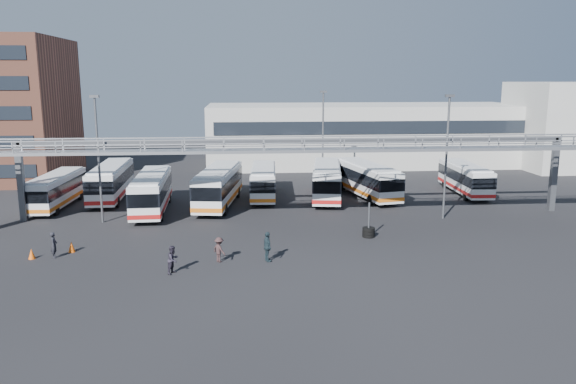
{
  "coord_description": "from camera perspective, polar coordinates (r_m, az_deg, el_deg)",
  "views": [
    {
      "loc": [
        -4.7,
        -37.2,
        11.48
      ],
      "look_at": [
        -1.07,
        6.0,
        2.67
      ],
      "focal_mm": 35.0,
      "sensor_mm": 36.0,
      "label": 1
    }
  ],
  "objects": [
    {
      "name": "bus_4",
      "position": [
        54.69,
        -2.51,
        1.16
      ],
      "size": [
        2.9,
        10.18,
        3.05
      ],
      "rotation": [
        0.0,
        0.0,
        -0.06
      ],
      "color": "silver",
      "rests_on": "ground"
    },
    {
      "name": "gantry",
      "position": [
        43.74,
        1.42,
        3.63
      ],
      "size": [
        51.4,
        5.15,
        7.1
      ],
      "color": "gray",
      "rests_on": "ground"
    },
    {
      "name": "cone_right",
      "position": [
        40.54,
        -21.13,
        -5.22
      ],
      "size": [
        0.5,
        0.5,
        0.73
      ],
      "primitive_type": "cone",
      "rotation": [
        0.0,
        0.0,
        -0.1
      ],
      "color": "#DC530C",
      "rests_on": "ground"
    },
    {
      "name": "pedestrian_a",
      "position": [
        39.57,
        -22.69,
        -4.99
      ],
      "size": [
        0.49,
        0.68,
        1.73
      ],
      "primitive_type": "imported",
      "rotation": [
        0.0,
        0.0,
        1.7
      ],
      "color": "black",
      "rests_on": "ground"
    },
    {
      "name": "cone_left",
      "position": [
        40.06,
        -24.6,
        -5.72
      ],
      "size": [
        0.57,
        0.57,
        0.69
      ],
      "primitive_type": "cone",
      "rotation": [
        0.0,
        0.0,
        0.4
      ],
      "color": "#DC530C",
      "rests_on": "ground"
    },
    {
      "name": "bus_6",
      "position": [
        55.39,
        8.0,
        1.34
      ],
      "size": [
        4.68,
        11.19,
        3.31
      ],
      "rotation": [
        0.0,
        0.0,
        0.2
      ],
      "color": "silver",
      "rests_on": "ground"
    },
    {
      "name": "ground",
      "position": [
        39.22,
        2.31,
        -5.54
      ],
      "size": [
        140.0,
        140.0,
        0.0
      ],
      "primitive_type": "plane",
      "color": "black",
      "rests_on": "ground"
    },
    {
      "name": "pedestrian_b",
      "position": [
        34.39,
        -11.6,
        -6.74
      ],
      "size": [
        0.97,
        1.04,
        1.72
      ],
      "primitive_type": "imported",
      "rotation": [
        0.0,
        0.0,
        1.08
      ],
      "color": "#24202C",
      "rests_on": "ground"
    },
    {
      "name": "light_pole_left",
      "position": [
        46.95,
        -18.73,
        3.84
      ],
      "size": [
        0.7,
        0.35,
        10.21
      ],
      "color": "#4C4F54",
      "rests_on": "ground"
    },
    {
      "name": "bus_2",
      "position": [
        50.23,
        -13.68,
        0.1
      ],
      "size": [
        2.91,
        11.06,
        3.34
      ],
      "rotation": [
        0.0,
        0.0,
        0.03
      ],
      "color": "silver",
      "rests_on": "ground"
    },
    {
      "name": "pedestrian_d",
      "position": [
        35.8,
        -2.1,
        -5.59
      ],
      "size": [
        0.77,
        1.23,
        1.95
      ],
      "primitive_type": "imported",
      "rotation": [
        0.0,
        0.0,
        1.85
      ],
      "color": "#1C2B32",
      "rests_on": "ground"
    },
    {
      "name": "bus_1",
      "position": [
        56.34,
        -17.53,
        1.12
      ],
      "size": [
        2.86,
        11.16,
        3.37
      ],
      "rotation": [
        0.0,
        0.0,
        0.03
      ],
      "color": "silver",
      "rests_on": "ground"
    },
    {
      "name": "bus_3",
      "position": [
        51.5,
        -7.05,
        0.7
      ],
      "size": [
        4.29,
        11.68,
        3.47
      ],
      "rotation": [
        0.0,
        0.0,
        -0.15
      ],
      "color": "silver",
      "rests_on": "ground"
    },
    {
      "name": "light_pole_back",
      "position": [
        60.12,
        3.57,
        5.97
      ],
      "size": [
        0.7,
        0.35,
        10.21
      ],
      "color": "#4C4F54",
      "rests_on": "ground"
    },
    {
      "name": "building_right",
      "position": [
        81.54,
        26.96,
        6.04
      ],
      "size": [
        14.0,
        12.0,
        11.0
      ],
      "primitive_type": "cube",
      "color": "#B2B2AD",
      "rests_on": "ground"
    },
    {
      "name": "bus_5",
      "position": [
        54.29,
        3.96,
        1.24
      ],
      "size": [
        4.19,
        11.28,
        3.35
      ],
      "rotation": [
        0.0,
        0.0,
        -0.15
      ],
      "color": "silver",
      "rests_on": "ground"
    },
    {
      "name": "light_pole_mid",
      "position": [
        47.6,
        15.82,
        4.11
      ],
      "size": [
        0.7,
        0.35,
        10.21
      ],
      "color": "#4C4F54",
      "rests_on": "ground"
    },
    {
      "name": "tire_stack",
      "position": [
        41.74,
        8.19,
        -3.97
      ],
      "size": [
        0.91,
        0.91,
        2.61
      ],
      "color": "black",
      "rests_on": "ground"
    },
    {
      "name": "warehouse",
      "position": [
        77.4,
        7.73,
        5.84
      ],
      "size": [
        42.0,
        14.0,
        8.0
      ],
      "primitive_type": "cube",
      "color": "#9E9E99",
      "rests_on": "ground"
    },
    {
      "name": "bus_8",
      "position": [
        59.19,
        17.54,
        1.42
      ],
      "size": [
        2.67,
        10.06,
        3.03
      ],
      "rotation": [
        0.0,
        0.0,
        -0.04
      ],
      "color": "silver",
      "rests_on": "ground"
    },
    {
      "name": "pedestrian_c",
      "position": [
        36.01,
        -7.0,
        -5.83
      ],
      "size": [
        1.14,
        1.18,
        1.62
      ],
      "primitive_type": "imported",
      "rotation": [
        0.0,
        0.0,
        2.29
      ],
      "color": "#332222",
      "rests_on": "ground"
    },
    {
      "name": "bus_0",
      "position": [
        54.68,
        -22.46,
        0.28
      ],
      "size": [
        2.75,
        10.07,
        3.03
      ],
      "rotation": [
        0.0,
        0.0,
        -0.04
      ],
      "color": "silver",
      "rests_on": "ground"
    }
  ]
}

